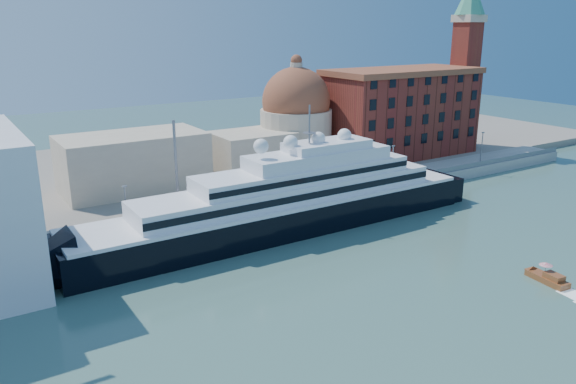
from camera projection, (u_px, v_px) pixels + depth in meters
ground at (384, 270)px, 86.53m from camera, size 400.00×400.00×0.00m
quay at (271, 205)px, 113.61m from camera, size 180.00×10.00×2.50m
land at (190, 165)px, 146.77m from camera, size 260.00×72.00×2.00m
quay_fence at (282, 202)px, 109.45m from camera, size 180.00×0.10×1.20m
superyacht at (270, 210)px, 100.30m from camera, size 88.68×12.29×26.50m
water_taxi at (548, 278)px, 82.16m from camera, size 2.91×6.64×3.05m
warehouse at (401, 112)px, 151.41m from camera, size 43.00×19.00×23.25m
campanile at (466, 52)px, 159.53m from camera, size 8.40×8.40×47.00m
church at (242, 136)px, 133.28m from camera, size 66.00×18.00×25.50m
lamp_posts at (216, 175)px, 103.21m from camera, size 120.80×2.40×18.00m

